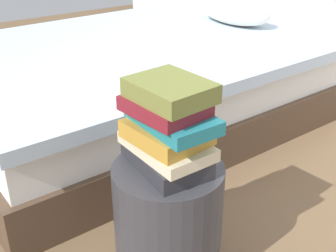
{
  "coord_description": "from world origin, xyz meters",
  "views": [
    {
      "loc": [
        0.97,
        -0.68,
        1.17
      ],
      "look_at": [
        0.0,
        0.0,
        0.57
      ],
      "focal_mm": 47.34,
      "sensor_mm": 36.0,
      "label": 1
    }
  ],
  "objects_px": {
    "book_teal": "(172,118)",
    "book_olive": "(171,90)",
    "book_ochre": "(168,132)",
    "bed": "(133,82)",
    "side_table": "(168,221)",
    "book_cream": "(167,146)",
    "book_maroon": "(165,106)",
    "book_charcoal": "(166,158)"
  },
  "relations": [
    {
      "from": "book_teal",
      "to": "book_olive",
      "type": "bearing_deg",
      "value": -75.23
    },
    {
      "from": "book_ochre",
      "to": "book_teal",
      "type": "bearing_deg",
      "value": 15.96
    },
    {
      "from": "bed",
      "to": "side_table",
      "type": "relative_size",
      "value": 4.89
    },
    {
      "from": "book_teal",
      "to": "book_olive",
      "type": "distance_m",
      "value": 0.09
    },
    {
      "from": "side_table",
      "to": "book_olive",
      "type": "distance_m",
      "value": 0.48
    },
    {
      "from": "side_table",
      "to": "book_cream",
      "type": "relative_size",
      "value": 1.47
    },
    {
      "from": "book_cream",
      "to": "book_ochre",
      "type": "xyz_separation_m",
      "value": [
        -0.0,
        0.0,
        0.05
      ]
    },
    {
      "from": "bed",
      "to": "book_teal",
      "type": "distance_m",
      "value": 1.3
    },
    {
      "from": "bed",
      "to": "book_cream",
      "type": "distance_m",
      "value": 1.26
    },
    {
      "from": "book_teal",
      "to": "book_maroon",
      "type": "distance_m",
      "value": 0.05
    },
    {
      "from": "side_table",
      "to": "book_maroon",
      "type": "bearing_deg",
      "value": -80.91
    },
    {
      "from": "book_olive",
      "to": "book_cream",
      "type": "bearing_deg",
      "value": -173.5
    },
    {
      "from": "book_ochre",
      "to": "book_teal",
      "type": "xyz_separation_m",
      "value": [
        0.01,
        0.01,
        0.05
      ]
    },
    {
      "from": "book_cream",
      "to": "book_teal",
      "type": "height_order",
      "value": "book_teal"
    },
    {
      "from": "book_charcoal",
      "to": "book_maroon",
      "type": "distance_m",
      "value": 0.19
    },
    {
      "from": "book_olive",
      "to": "side_table",
      "type": "bearing_deg",
      "value": -169.06
    },
    {
      "from": "book_ochre",
      "to": "side_table",
      "type": "bearing_deg",
      "value": -38.07
    },
    {
      "from": "book_maroon",
      "to": "book_olive",
      "type": "relative_size",
      "value": 0.98
    },
    {
      "from": "book_teal",
      "to": "book_maroon",
      "type": "relative_size",
      "value": 1.25
    },
    {
      "from": "side_table",
      "to": "book_ochre",
      "type": "distance_m",
      "value": 0.33
    },
    {
      "from": "book_teal",
      "to": "bed",
      "type": "bearing_deg",
      "value": 154.84
    },
    {
      "from": "book_olive",
      "to": "bed",
      "type": "bearing_deg",
      "value": 149.56
    },
    {
      "from": "book_cream",
      "to": "book_maroon",
      "type": "xyz_separation_m",
      "value": [
        0.01,
        -0.01,
        0.14
      ]
    },
    {
      "from": "book_teal",
      "to": "side_table",
      "type": "bearing_deg",
      "value": -132.58
    },
    {
      "from": "book_maroon",
      "to": "book_olive",
      "type": "bearing_deg",
      "value": 50.73
    },
    {
      "from": "side_table",
      "to": "book_ochre",
      "type": "relative_size",
      "value": 1.79
    },
    {
      "from": "book_cream",
      "to": "book_ochre",
      "type": "height_order",
      "value": "book_ochre"
    },
    {
      "from": "book_cream",
      "to": "book_olive",
      "type": "bearing_deg",
      "value": 10.38
    },
    {
      "from": "side_table",
      "to": "book_teal",
      "type": "height_order",
      "value": "book_teal"
    },
    {
      "from": "side_table",
      "to": "book_cream",
      "type": "xyz_separation_m",
      "value": [
        -0.01,
        -0.0,
        0.29
      ]
    },
    {
      "from": "book_ochre",
      "to": "book_olive",
      "type": "bearing_deg",
      "value": -8.16
    },
    {
      "from": "book_charcoal",
      "to": "book_olive",
      "type": "bearing_deg",
      "value": 10.22
    },
    {
      "from": "book_teal",
      "to": "book_maroon",
      "type": "xyz_separation_m",
      "value": [
        -0.01,
        -0.02,
        0.04
      ]
    },
    {
      "from": "book_charcoal",
      "to": "book_olive",
      "type": "distance_m",
      "value": 0.24
    },
    {
      "from": "book_charcoal",
      "to": "book_maroon",
      "type": "height_order",
      "value": "book_maroon"
    },
    {
      "from": "book_ochre",
      "to": "bed",
      "type": "bearing_deg",
      "value": 148.87
    },
    {
      "from": "side_table",
      "to": "book_cream",
      "type": "distance_m",
      "value": 0.29
    },
    {
      "from": "book_ochre",
      "to": "book_olive",
      "type": "xyz_separation_m",
      "value": [
        0.02,
        -0.0,
        0.14
      ]
    },
    {
      "from": "book_charcoal",
      "to": "book_cream",
      "type": "xyz_separation_m",
      "value": [
        0.01,
        -0.0,
        0.05
      ]
    },
    {
      "from": "book_teal",
      "to": "book_olive",
      "type": "height_order",
      "value": "book_olive"
    },
    {
      "from": "book_cream",
      "to": "book_ochre",
      "type": "distance_m",
      "value": 0.05
    },
    {
      "from": "book_maroon",
      "to": "book_ochre",
      "type": "bearing_deg",
      "value": 110.36
    }
  ]
}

